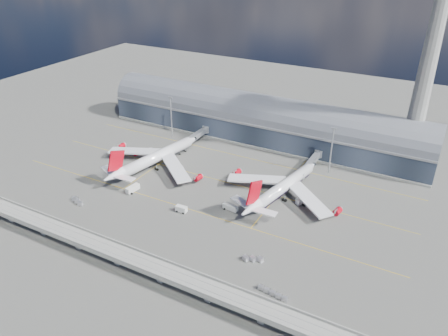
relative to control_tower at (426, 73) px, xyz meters
The scene contains 20 objects.
ground 129.54m from the control_tower, 135.68° to the right, with size 500.00×500.00×0.00m, color #474744.
taxi_lines 116.61m from the control_tower, 144.38° to the right, with size 200.00×80.12×0.01m.
terminal 94.20m from the control_tower, behind, with size 200.00×30.00×28.00m.
control_tower is the anchor object (origin of this frame).
guideway 168.57m from the control_tower, 121.63° to the right, with size 220.00×8.50×7.20m.
floodlight_mast_left 143.01m from the control_tower, 168.28° to the right, with size 3.00×0.70×25.70m.
floodlight_mast_right 58.76m from the control_tower, 141.34° to the right, with size 3.00×0.70×25.70m.
airliner_left 144.78m from the control_tower, 150.67° to the right, with size 62.69×66.00×20.19m.
airliner_right 91.75m from the control_tower, 127.17° to the right, with size 59.48×62.24×19.85m.
jet_bridge_left 128.32m from the control_tower, 165.53° to the right, with size 4.40×28.00×7.25m.
jet_bridge_right 71.44m from the control_tower, 144.11° to the right, with size 4.40×32.00×7.25m.
service_truck_0 155.42m from the control_tower, 140.87° to the right, with size 3.44×7.77×3.11m.
service_truck_1 137.00m from the control_tower, 130.76° to the right, with size 5.32×2.75×3.05m.
service_truck_2 117.62m from the control_tower, 127.26° to the right, with size 7.52×2.95×2.66m.
service_truck_3 88.96m from the control_tower, 120.31° to the right, with size 5.64×6.96×3.20m.
service_truck_4 83.60m from the control_tower, 133.27° to the right, with size 3.79×6.15×3.32m.
service_truck_5 150.97m from the control_tower, 157.41° to the right, with size 5.74×5.07×2.70m.
cargo_train_0 180.19m from the control_tower, 138.96° to the right, with size 8.47×4.50×1.87m.
cargo_train_1 137.57m from the control_tower, 101.98° to the right, with size 11.87×2.95×1.56m.
cargo_train_2 129.25m from the control_tower, 109.79° to the right, with size 8.40×4.62×1.86m.
Camera 1 is at (97.57, -150.40, 111.66)m, focal length 35.00 mm.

